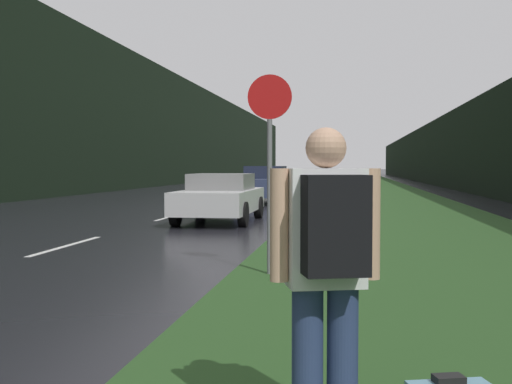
# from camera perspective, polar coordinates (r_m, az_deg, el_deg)

# --- Properties ---
(grass_verge) EXTENTS (6.00, 240.00, 0.02)m
(grass_verge) POSITION_cam_1_polar(r_m,az_deg,el_deg) (39.05, 10.38, 0.12)
(grass_verge) COLOR #26471E
(grass_verge) RESTS_ON ground_plane
(lane_stripe_c) EXTENTS (0.12, 3.00, 0.01)m
(lane_stripe_c) POSITION_cam_1_polar(r_m,az_deg,el_deg) (12.52, -16.46, -4.60)
(lane_stripe_c) COLOR silver
(lane_stripe_c) RESTS_ON ground_plane
(lane_stripe_d) EXTENTS (0.12, 3.00, 0.01)m
(lane_stripe_d) POSITION_cam_1_polar(r_m,az_deg,el_deg) (19.07, -7.59, -2.17)
(lane_stripe_d) COLOR silver
(lane_stripe_d) RESTS_ON ground_plane
(lane_stripe_e) EXTENTS (0.12, 3.00, 0.01)m
(lane_stripe_e) POSITION_cam_1_polar(r_m,az_deg,el_deg) (25.86, -3.31, -0.97)
(lane_stripe_e) COLOR silver
(lane_stripe_e) RESTS_ON ground_plane
(lane_stripe_f) EXTENTS (0.12, 3.00, 0.01)m
(lane_stripe_f) POSITION_cam_1_polar(r_m,az_deg,el_deg) (32.73, -0.83, -0.28)
(lane_stripe_f) COLOR silver
(lane_stripe_f) RESTS_ON ground_plane
(treeline_far_side) EXTENTS (2.00, 140.00, 8.88)m
(treeline_far_side) POSITION_cam_1_polar(r_m,az_deg,el_deg) (51.28, -8.49, 5.60)
(treeline_far_side) COLOR black
(treeline_far_side) RESTS_ON ground_plane
(treeline_near_side) EXTENTS (2.00, 140.00, 5.04)m
(treeline_near_side) POSITION_cam_1_polar(r_m,az_deg,el_deg) (49.56, 16.96, 3.42)
(treeline_near_side) COLOR black
(treeline_near_side) RESTS_ON ground_plane
(stop_sign) EXTENTS (0.60, 0.07, 2.73)m
(stop_sign) POSITION_cam_1_polar(r_m,az_deg,el_deg) (8.71, 1.22, 3.19)
(stop_sign) COLOR slate
(stop_sign) RESTS_ON ground_plane
(hitchhiker_with_backpack) EXTENTS (0.57, 0.49, 1.69)m
(hitchhiker_with_backpack) POSITION_cam_1_polar(r_m,az_deg,el_deg) (3.36, 6.35, -6.57)
(hitchhiker_with_backpack) COLOR navy
(hitchhiker_with_backpack) RESTS_ON ground_plane
(car_passing_near) EXTENTS (1.90, 4.28, 1.28)m
(car_passing_near) POSITION_cam_1_polar(r_m,az_deg,el_deg) (17.13, -3.19, -0.46)
(car_passing_near) COLOR #BCBCBC
(car_passing_near) RESTS_ON ground_plane
(car_passing_far) EXTENTS (1.89, 4.47, 1.49)m
(car_passing_far) POSITION_cam_1_polar(r_m,az_deg,el_deg) (26.10, 0.82, 0.69)
(car_passing_far) COLOR #2D3856
(car_passing_far) RESTS_ON ground_plane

